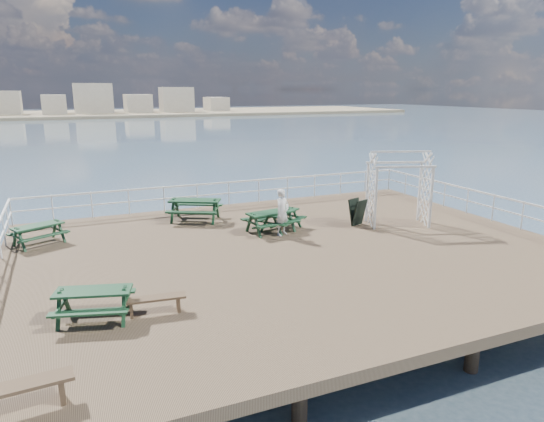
% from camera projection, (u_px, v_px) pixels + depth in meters
% --- Properties ---
extents(ground, '(18.00, 14.00, 0.30)m').
position_uv_depth(ground, '(294.00, 253.00, 16.16)').
color(ground, brown).
rests_on(ground, ground).
extents(sea_backdrop, '(300.00, 300.00, 9.20)m').
position_uv_depth(sea_backdrop, '(132.00, 109.00, 140.51)').
color(sea_backdrop, '#445C72').
rests_on(sea_backdrop, ground).
extents(railing, '(17.77, 13.76, 1.10)m').
position_uv_depth(railing, '(263.00, 207.00, 18.17)').
color(railing, silver).
rests_on(railing, ground).
extents(picnic_table_a, '(2.01, 1.86, 0.78)m').
position_uv_depth(picnic_table_a, '(38.00, 230.00, 16.46)').
color(picnic_table_a, '#14371A').
rests_on(picnic_table_a, ground).
extents(picnic_table_b, '(2.52, 2.36, 0.97)m').
position_uv_depth(picnic_table_b, '(195.00, 205.00, 19.45)').
color(picnic_table_b, '#14371A').
rests_on(picnic_table_b, ground).
extents(picnic_table_c, '(2.08, 1.99, 0.79)m').
position_uv_depth(picnic_table_c, '(281.00, 216.00, 18.25)').
color(picnic_table_c, '#14371A').
rests_on(picnic_table_c, ground).
extents(picnic_table_d, '(2.00, 1.78, 0.82)m').
position_uv_depth(picnic_table_d, '(94.00, 298.00, 11.05)').
color(picnic_table_d, '#14371A').
rests_on(picnic_table_d, ground).
extents(picnic_table_e, '(1.98, 1.69, 0.87)m').
position_uv_depth(picnic_table_e, '(271.00, 217.00, 17.92)').
color(picnic_table_e, '#14371A').
rests_on(picnic_table_e, ground).
extents(flat_bench_near, '(1.47, 0.50, 0.41)m').
position_uv_depth(flat_bench_near, '(155.00, 301.00, 11.39)').
color(flat_bench_near, brown).
rests_on(flat_bench_near, ground).
extents(flat_bench_far, '(1.75, 0.55, 0.50)m').
position_uv_depth(flat_bench_far, '(18.00, 392.00, 7.88)').
color(flat_bench_far, brown).
rests_on(flat_bench_far, ground).
extents(trellis_arbor, '(2.60, 1.93, 2.89)m').
position_uv_depth(trellis_arbor, '(399.00, 192.00, 18.70)').
color(trellis_arbor, silver).
rests_on(trellis_arbor, ground).
extents(sandwich_board, '(0.76, 0.67, 1.04)m').
position_uv_depth(sandwich_board, '(357.00, 212.00, 18.81)').
color(sandwich_board, black).
rests_on(sandwich_board, ground).
extents(person, '(0.73, 0.63, 1.69)m').
position_uv_depth(person, '(282.00, 212.00, 17.45)').
color(person, white).
rests_on(person, ground).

